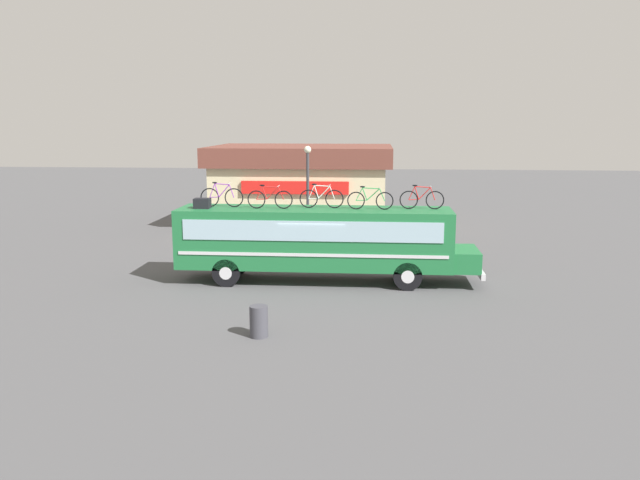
# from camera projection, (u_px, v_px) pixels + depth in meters

# --- Properties ---
(ground_plane) EXTENTS (120.00, 120.00, 0.00)m
(ground_plane) POSITION_uv_depth(u_px,v_px,m) (314.00, 281.00, 25.60)
(ground_plane) COLOR #4C4C4F
(bus) EXTENTS (11.67, 2.40, 2.88)m
(bus) POSITION_uv_depth(u_px,v_px,m) (319.00, 239.00, 25.28)
(bus) COLOR #1E6B38
(bus) RESTS_ON ground
(luggage_bag_1) EXTENTS (0.60, 0.48, 0.39)m
(luggage_bag_1) POSITION_uv_depth(u_px,v_px,m) (202.00, 203.00, 25.14)
(luggage_bag_1) COLOR black
(luggage_bag_1) RESTS_ON bus
(rooftop_bicycle_1) EXTENTS (1.70, 0.44, 0.98)m
(rooftop_bicycle_1) POSITION_uv_depth(u_px,v_px,m) (222.00, 197.00, 25.49)
(rooftop_bicycle_1) COLOR black
(rooftop_bicycle_1) RESTS_ON bus
(rooftop_bicycle_2) EXTENTS (1.75, 0.44, 0.93)m
(rooftop_bicycle_2) POSITION_uv_depth(u_px,v_px,m) (270.00, 199.00, 25.02)
(rooftop_bicycle_2) COLOR black
(rooftop_bicycle_2) RESTS_ON bus
(rooftop_bicycle_3) EXTENTS (1.71, 0.44, 0.95)m
(rooftop_bicycle_3) POSITION_uv_depth(u_px,v_px,m) (321.00, 198.00, 25.19)
(rooftop_bicycle_3) COLOR black
(rooftop_bicycle_3) RESTS_ON bus
(rooftop_bicycle_4) EXTENTS (1.76, 0.44, 0.90)m
(rooftop_bicycle_4) POSITION_uv_depth(u_px,v_px,m) (370.00, 200.00, 24.78)
(rooftop_bicycle_4) COLOR black
(rooftop_bicycle_4) RESTS_ON bus
(rooftop_bicycle_5) EXTENTS (1.69, 0.44, 0.93)m
(rooftop_bicycle_5) POSITION_uv_depth(u_px,v_px,m) (422.00, 199.00, 24.88)
(rooftop_bicycle_5) COLOR black
(rooftop_bicycle_5) RESTS_ON bus
(roadside_building) EXTENTS (10.59, 7.72, 4.73)m
(roadside_building) POSITION_uv_depth(u_px,v_px,m) (302.00, 184.00, 39.12)
(roadside_building) COLOR beige
(roadside_building) RESTS_ON ground
(trash_bin) EXTENTS (0.54, 0.54, 0.93)m
(trash_bin) POSITION_uv_depth(u_px,v_px,m) (259.00, 321.00, 18.99)
(trash_bin) COLOR #3F3F47
(trash_bin) RESTS_ON ground
(street_lamp) EXTENTS (0.34, 0.34, 5.01)m
(street_lamp) POSITION_uv_depth(u_px,v_px,m) (308.00, 185.00, 31.59)
(street_lamp) COLOR #38383D
(street_lamp) RESTS_ON ground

